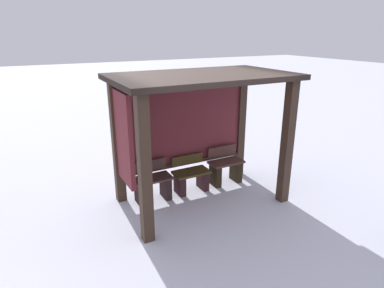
{
  "coord_description": "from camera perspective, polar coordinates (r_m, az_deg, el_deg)",
  "views": [
    {
      "loc": [
        -2.75,
        -4.85,
        3.05
      ],
      "look_at": [
        -0.22,
        -0.02,
        1.17
      ],
      "focal_mm": 30.74,
      "sensor_mm": 36.0,
      "label": 1
    }
  ],
  "objects": [
    {
      "name": "bench_right_inside",
      "position": [
        6.94,
        5.81,
        -4.19
      ],
      "size": [
        0.72,
        0.38,
        0.77
      ],
      "color": "#51302A",
      "rests_on": "ground"
    },
    {
      "name": "bench_center_inside",
      "position": [
        6.57,
        -0.19,
        -5.76
      ],
      "size": [
        0.72,
        0.4,
        0.71
      ],
      "color": "#453519",
      "rests_on": "ground"
    },
    {
      "name": "bench_left_inside",
      "position": [
        6.26,
        -6.86,
        -7.06
      ],
      "size": [
        0.72,
        0.4,
        0.75
      ],
      "color": "#482F2B",
      "rests_on": "ground"
    },
    {
      "name": "ground_plane",
      "position": [
        6.36,
        1.66,
        -9.63
      ],
      "size": [
        60.0,
        60.0,
        0.0
      ],
      "primitive_type": "plane",
      "color": "white"
    },
    {
      "name": "bus_shelter",
      "position": [
        5.87,
        -0.2,
        5.86
      ],
      "size": [
        3.08,
        1.82,
        2.37
      ],
      "color": "#3B291E",
      "rests_on": "ground"
    }
  ]
}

